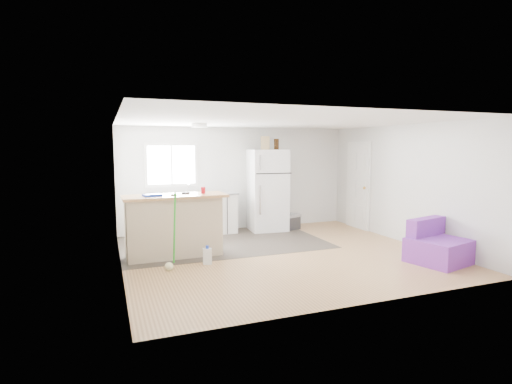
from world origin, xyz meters
TOP-DOWN VIEW (x-y plane):
  - room at (0.00, 0.00)m, footprint 5.51×5.01m
  - vinyl_zone at (-0.73, 1.25)m, footprint 4.05×2.50m
  - window at (-1.55, 2.49)m, footprint 1.18×0.06m
  - interior_door at (2.72, 1.55)m, footprint 0.11×0.92m
  - ceiling_fixture at (-1.20, 1.20)m, footprint 0.30×0.30m
  - kitchen_cabinets at (-1.20, 2.18)m, footprint 2.10×0.75m
  - peninsula at (-1.83, 0.57)m, footprint 1.81×0.74m
  - refrigerator at (0.59, 2.09)m, footprint 0.89×0.85m
  - cooler at (1.11, 1.95)m, footprint 0.55×0.46m
  - purple_seat at (2.26, -1.39)m, footprint 1.04×1.01m
  - cleaner_jug at (-1.40, -0.13)m, footprint 0.16×0.12m
  - mop at (-2.02, -0.21)m, footprint 0.20×0.35m
  - red_cup at (-1.28, 0.60)m, footprint 0.10×0.10m
  - blue_tray at (-2.20, 0.51)m, footprint 0.33×0.27m
  - tool_a at (-1.59, 0.65)m, footprint 0.15×0.08m
  - tool_b at (-1.84, 0.47)m, footprint 0.10×0.05m
  - cardboard_box at (0.50, 2.00)m, footprint 0.22×0.17m
  - bottle_left at (0.76, 2.01)m, footprint 0.08×0.08m
  - bottle_right at (0.84, 2.09)m, footprint 0.08×0.08m

SIDE VIEW (x-z plane):
  - vinyl_zone at x=-0.73m, z-range 0.00..0.00m
  - cleaner_jug at x=-1.40m, z-range -0.02..0.30m
  - cooler at x=1.11m, z-range 0.00..0.36m
  - mop at x=-2.02m, z-range -0.40..0.86m
  - purple_seat at x=2.26m, z-range -0.10..0.62m
  - kitchen_cabinets at x=-1.20m, z-range -0.13..1.07m
  - peninsula at x=-1.83m, z-range 0.01..1.11m
  - refrigerator at x=0.59m, z-range 0.00..1.89m
  - interior_door at x=2.72m, z-range -0.03..2.07m
  - tool_b at x=-1.84m, z-range 1.10..1.13m
  - tool_a at x=-1.59m, z-range 1.10..1.13m
  - blue_tray at x=-2.20m, z-range 1.10..1.14m
  - red_cup at x=-1.28m, z-range 1.10..1.22m
  - room at x=0.00m, z-range -0.01..2.41m
  - window at x=-1.55m, z-range 1.06..2.04m
  - bottle_left at x=0.76m, z-range 1.89..2.14m
  - bottle_right at x=0.84m, z-range 1.89..2.14m
  - cardboard_box at x=0.50m, z-range 1.89..2.19m
  - ceiling_fixture at x=-1.20m, z-range 2.32..2.40m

